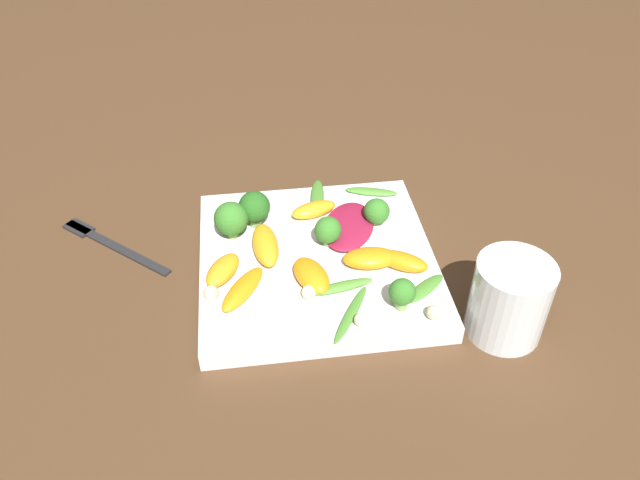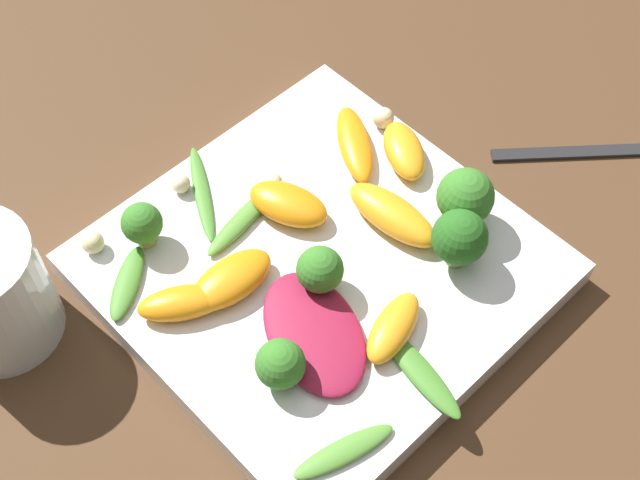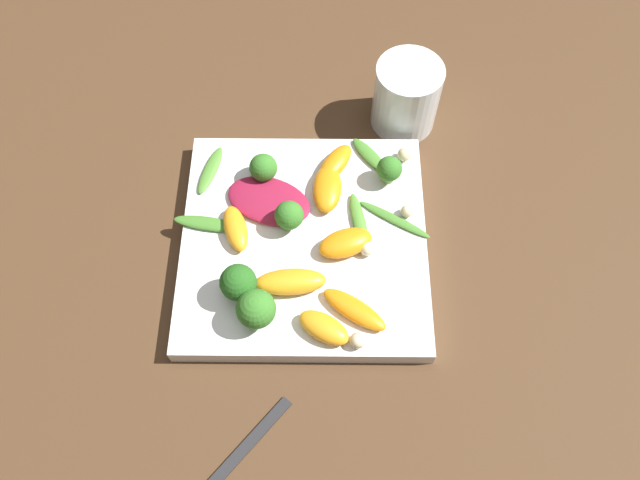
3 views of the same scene
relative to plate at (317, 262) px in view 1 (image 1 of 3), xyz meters
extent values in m
plane|color=#4C331E|center=(0.00, 0.00, -0.01)|extent=(2.40, 2.40, 0.00)
cube|color=white|center=(0.00, 0.00, 0.00)|extent=(0.27, 0.27, 0.02)
cylinder|color=white|center=(-0.19, 0.12, 0.03)|extent=(0.08, 0.08, 0.09)
cube|color=#262628|center=(0.24, -0.07, -0.01)|extent=(0.14, 0.12, 0.01)
cube|color=#262628|center=(0.29, -0.12, -0.01)|extent=(0.04, 0.04, 0.01)
ellipsoid|color=maroon|center=(-0.04, -0.04, 0.02)|extent=(0.09, 0.11, 0.01)
ellipsoid|color=orange|center=(-0.06, 0.03, 0.02)|extent=(0.07, 0.04, 0.02)
ellipsoid|color=orange|center=(0.01, 0.05, 0.02)|extent=(0.05, 0.07, 0.02)
ellipsoid|color=orange|center=(0.11, 0.02, 0.02)|extent=(0.05, 0.06, 0.02)
ellipsoid|color=orange|center=(0.06, -0.01, 0.02)|extent=(0.03, 0.08, 0.02)
ellipsoid|color=orange|center=(0.09, 0.05, 0.02)|extent=(0.06, 0.08, 0.01)
ellipsoid|color=orange|center=(-0.01, -0.08, 0.02)|extent=(0.06, 0.04, 0.02)
ellipsoid|color=orange|center=(-0.09, 0.03, 0.02)|extent=(0.07, 0.05, 0.02)
cylinder|color=#84AD5B|center=(0.07, -0.07, 0.02)|extent=(0.01, 0.01, 0.02)
sphere|color=#26601E|center=(0.07, -0.07, 0.04)|extent=(0.04, 0.04, 0.04)
cylinder|color=#84AD5B|center=(-0.02, -0.02, 0.02)|extent=(0.01, 0.01, 0.01)
sphere|color=#387A28|center=(-0.02, -0.02, 0.03)|extent=(0.03, 0.03, 0.03)
cylinder|color=#7A9E51|center=(0.10, -0.05, 0.02)|extent=(0.01, 0.01, 0.02)
sphere|color=#387A28|center=(0.10, -0.05, 0.04)|extent=(0.04, 0.04, 0.04)
cylinder|color=#7A9E51|center=(-0.08, -0.05, 0.02)|extent=(0.01, 0.01, 0.01)
sphere|color=#387A28|center=(-0.08, -0.05, 0.03)|extent=(0.03, 0.03, 0.03)
cylinder|color=#7A9E51|center=(-0.08, 0.10, 0.02)|extent=(0.01, 0.01, 0.01)
sphere|color=#387A28|center=(-0.08, 0.10, 0.03)|extent=(0.03, 0.03, 0.03)
ellipsoid|color=#47842D|center=(-0.11, 0.08, 0.02)|extent=(0.06, 0.05, 0.01)
ellipsoid|color=#47842D|center=(-0.01, -0.11, 0.01)|extent=(0.03, 0.08, 0.01)
ellipsoid|color=#518E33|center=(-0.02, 0.06, 0.02)|extent=(0.08, 0.03, 0.01)
ellipsoid|color=#47842D|center=(-0.02, 0.10, 0.01)|extent=(0.06, 0.08, 0.00)
ellipsoid|color=#518E33|center=(-0.09, -0.11, 0.01)|extent=(0.07, 0.03, 0.01)
sphere|color=beige|center=(-0.11, 0.12, 0.02)|extent=(0.02, 0.02, 0.02)
sphere|color=beige|center=(0.12, 0.06, 0.02)|extent=(0.02, 0.02, 0.02)
sphere|color=beige|center=(0.02, 0.07, 0.02)|extent=(0.02, 0.02, 0.02)
sphere|color=beige|center=(-0.03, 0.12, 0.02)|extent=(0.01, 0.01, 0.01)
camera|label=1|loc=(0.07, 0.55, 0.49)|focal=35.00mm
camera|label=2|loc=(-0.24, -0.25, 0.53)|focal=50.00mm
camera|label=3|loc=(0.33, 0.02, 0.62)|focal=35.00mm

